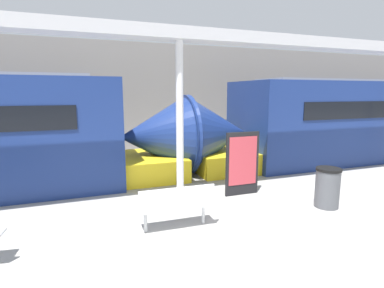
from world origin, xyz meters
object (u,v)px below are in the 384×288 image
(support_column_near, at_px, (180,124))
(trash_bin, at_px, (327,187))
(bench_near, at_px, (176,203))
(poster_board, at_px, (242,163))

(support_column_near, bearing_deg, trash_bin, -26.34)
(trash_bin, distance_m, support_column_near, 3.82)
(bench_near, xyz_separation_m, support_column_near, (0.55, 1.48, 1.41))
(bench_near, xyz_separation_m, trash_bin, (3.71, -0.09, -0.06))
(trash_bin, bearing_deg, support_column_near, 153.66)
(trash_bin, xyz_separation_m, poster_board, (-1.47, 1.46, 0.38))
(poster_board, bearing_deg, support_column_near, 176.61)
(trash_bin, relative_size, poster_board, 0.56)
(bench_near, relative_size, support_column_near, 0.39)
(poster_board, xyz_separation_m, support_column_near, (-1.69, 0.10, 1.09))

